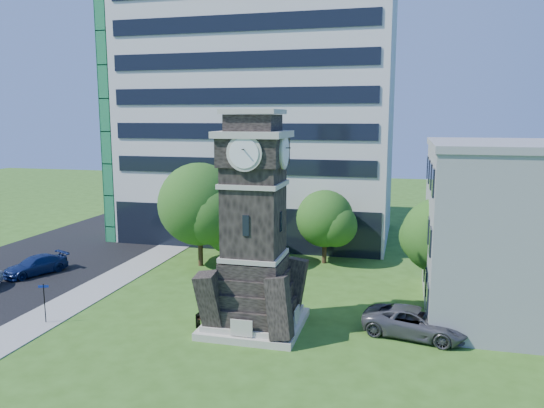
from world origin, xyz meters
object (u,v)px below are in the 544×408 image
(clock_tower, at_px, (254,236))
(street_sign, at_px, (44,299))
(car_east_lot, at_px, (415,322))
(park_bench, at_px, (214,318))
(car_street_north, at_px, (35,265))

(clock_tower, relative_size, street_sign, 5.19)
(car_east_lot, distance_m, park_bench, 11.14)
(clock_tower, bearing_deg, park_bench, -162.79)
(car_street_north, bearing_deg, clock_tower, 7.19)
(car_street_north, distance_m, park_bench, 18.00)
(car_street_north, xyz_separation_m, street_sign, (7.09, -8.21, 0.78))
(car_street_north, xyz_separation_m, park_bench, (16.81, -6.42, -0.14))
(car_east_lot, relative_size, street_sign, 2.37)
(clock_tower, distance_m, park_bench, 5.24)
(car_street_north, height_order, street_sign, street_sign)
(car_street_north, distance_m, car_east_lot, 28.24)
(park_bench, bearing_deg, clock_tower, 20.03)
(car_east_lot, relative_size, park_bench, 2.74)
(clock_tower, relative_size, car_street_north, 2.55)
(clock_tower, height_order, street_sign, clock_tower)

